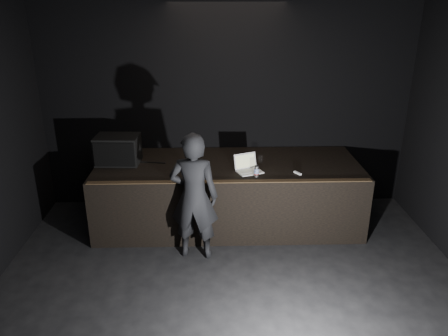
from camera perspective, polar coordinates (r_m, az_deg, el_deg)
name	(u,v)px	position (r m, az deg, el deg)	size (l,w,h in m)	color
room_walls	(240,166)	(3.74, 2.10, 0.30)	(6.10, 7.10, 3.52)	black
stage_riser	(228,193)	(6.85, 0.53, -3.29)	(4.00, 1.50, 1.00)	black
riser_lip	(230,181)	(6.00, 0.79, -1.75)	(3.92, 0.10, 0.01)	brown
stage_monitor	(118,150)	(6.79, -13.71, 2.35)	(0.66, 0.50, 0.43)	black
cable	(137,162)	(6.83, -11.31, 0.82)	(0.02, 0.02, 0.90)	black
laptop	(248,167)	(6.36, 3.11, 0.15)	(0.44, 0.42, 0.24)	silver
beer_can	(256,171)	(6.14, 4.25, -0.45)	(0.07, 0.07, 0.17)	silver
plastic_cup	(260,159)	(6.72, 4.78, 1.19)	(0.08, 0.08, 0.10)	white
wii_remote	(298,173)	(6.35, 9.60, -0.66)	(0.03, 0.14, 0.03)	white
person	(194,197)	(5.83, -3.94, -3.76)	(0.65, 0.43, 1.78)	black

